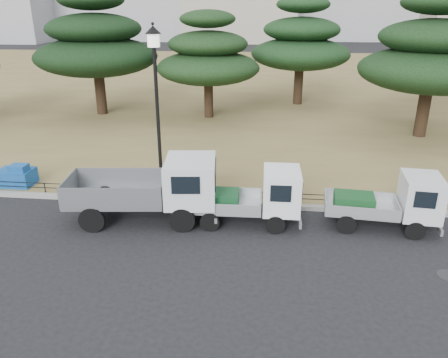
# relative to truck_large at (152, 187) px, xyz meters

# --- Properties ---
(ground) EXTENTS (220.00, 220.00, 0.00)m
(ground) POSITION_rel_truck_large_xyz_m (2.37, -1.30, -1.20)
(ground) COLOR black
(lawn) EXTENTS (120.00, 56.00, 0.15)m
(lawn) POSITION_rel_truck_large_xyz_m (2.37, 29.30, -1.12)
(lawn) COLOR olive
(lawn) RESTS_ON ground
(curb) EXTENTS (120.00, 0.25, 0.16)m
(curb) POSITION_rel_truck_large_xyz_m (2.37, 1.30, -1.12)
(curb) COLOR gray
(curb) RESTS_ON ground
(truck_large) EXTENTS (5.12, 2.46, 2.16)m
(truck_large) POSITION_rel_truck_large_xyz_m (0.00, 0.00, 0.00)
(truck_large) COLOR black
(truck_large) RESTS_ON ground
(truck_kei_front) EXTENTS (3.62, 1.63, 1.90)m
(truck_kei_front) POSITION_rel_truck_large_xyz_m (3.45, 0.10, -0.25)
(truck_kei_front) COLOR black
(truck_kei_front) RESTS_ON ground
(truck_kei_rear) EXTENTS (3.65, 1.81, 1.85)m
(truck_kei_rear) POSITION_rel_truck_large_xyz_m (7.87, 0.23, -0.27)
(truck_kei_rear) COLOR black
(truck_kei_rear) RESTS_ON ground
(street_lamp) EXTENTS (0.55, 0.55, 6.10)m
(street_lamp) POSITION_rel_truck_large_xyz_m (-0.07, 1.60, 3.07)
(street_lamp) COLOR black
(street_lamp) RESTS_ON lawn
(pipe_fence) EXTENTS (38.00, 0.04, 0.40)m
(pipe_fence) POSITION_rel_truck_large_xyz_m (2.37, 1.45, -0.76)
(pipe_fence) COLOR black
(pipe_fence) RESTS_ON lawn
(tarp_pile) EXTENTS (1.36, 1.00, 0.90)m
(tarp_pile) POSITION_rel_truck_large_xyz_m (-6.11, 2.08, -0.69)
(tarp_pile) COLOR #1554A9
(tarp_pile) RESTS_ON lawn
(manhole) EXTENTS (0.60, 0.60, 0.01)m
(manhole) POSITION_rel_truck_large_xyz_m (8.87, -2.50, -1.19)
(manhole) COLOR #2D2D30
(manhole) RESTS_ON ground
(pine_west_near) EXTENTS (7.72, 7.72, 7.72)m
(pine_west_near) POSITION_rel_truck_large_xyz_m (-7.26, 14.52, 3.40)
(pine_west_near) COLOR black
(pine_west_near) RESTS_ON lawn
(pine_center_left) EXTENTS (6.41, 6.41, 6.52)m
(pine_center_left) POSITION_rel_truck_large_xyz_m (-0.06, 14.32, 2.71)
(pine_center_left) COLOR black
(pine_center_left) RESTS_ON lawn
(pine_center_right) EXTENTS (6.96, 6.96, 7.38)m
(pine_center_right) POSITION_rel_truck_large_xyz_m (5.83, 19.09, 3.23)
(pine_center_right) COLOR black
(pine_center_right) RESTS_ON lawn
(pine_east_near) EXTENTS (7.42, 7.42, 7.50)m
(pine_east_near) POSITION_rel_truck_large_xyz_m (12.11, 11.16, 3.28)
(pine_east_near) COLOR black
(pine_east_near) RESTS_ON lawn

